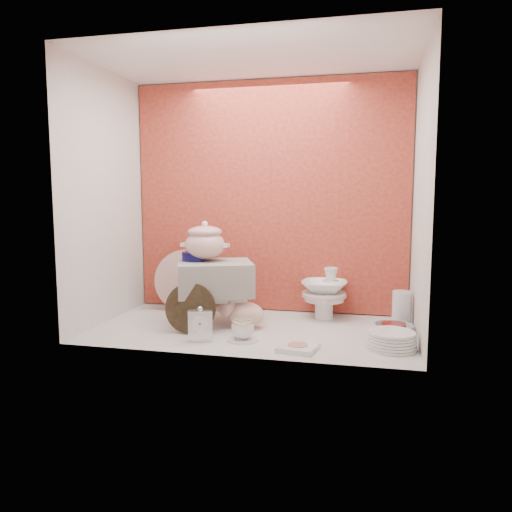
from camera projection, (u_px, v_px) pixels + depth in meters
The scene contains 17 objects.
ground at pixel (252, 329), 2.82m from camera, with size 1.80×1.80×0.00m, color silver.
niche_shell at pixel (259, 166), 2.88m from camera, with size 1.86×1.03×1.53m.
step_stool at pixel (215, 293), 2.92m from camera, with size 0.43×0.37×0.37m, color silver, non-canonical shape.
soup_tureen at pixel (205, 241), 2.93m from camera, with size 0.28×0.28×0.24m, color white, non-canonical shape.
cobalt_bowl at pixel (194, 256), 2.95m from camera, with size 0.14×0.14×0.05m, color #0C0945.
floral_platter at pixel (185, 280), 3.26m from camera, with size 0.41×0.09×0.40m, color silver, non-canonical shape.
blue_white_vase at pixel (194, 292), 3.27m from camera, with size 0.23×0.23×0.24m, color silver.
lacquer_tray at pixel (190, 308), 2.71m from camera, with size 0.28×0.06×0.28m, color black, non-canonical shape.
mantel_clock at pixel (200, 324), 2.57m from camera, with size 0.13×0.04×0.18m, color silver.
plush_pig at pixel (246, 314), 2.83m from camera, with size 0.28×0.19×0.16m, color #DDAA9B.
teacup_saucer at pixel (243, 340), 2.59m from camera, with size 0.16×0.16×0.01m, color white.
gold_rim_teacup at pixel (243, 330), 2.58m from camera, with size 0.12×0.12×0.09m, color white.
lattice_dish at pixel (298, 347), 2.43m from camera, with size 0.18×0.18×0.03m, color white.
dinner_plate_stack at pixel (391, 340), 2.45m from camera, with size 0.25×0.25×0.09m, color white.
crystal_bowl at pixel (394, 330), 2.67m from camera, with size 0.21×0.21×0.07m, color silver.
clear_glass_vase at pixel (402, 310), 2.81m from camera, with size 0.11×0.11×0.22m, color silver.
porcelain_tower at pixel (324, 293), 3.04m from camera, with size 0.28×0.28×0.32m, color white, non-canonical shape.
Camera 1 is at (0.64, -2.67, 0.76)m, focal length 34.52 mm.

